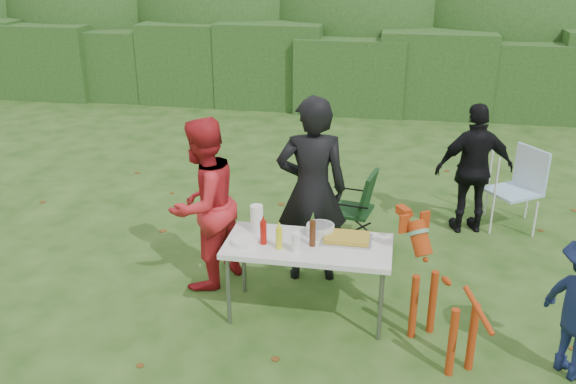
% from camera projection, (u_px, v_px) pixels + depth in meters
% --- Properties ---
extents(ground, '(80.00, 80.00, 0.00)m').
position_uv_depth(ground, '(274.00, 316.00, 5.72)').
color(ground, '#1E4211').
extents(hedge_row, '(22.00, 1.40, 1.70)m').
position_uv_depth(hedge_row, '(352.00, 68.00, 12.68)').
color(hedge_row, '#23471C').
rests_on(hedge_row, ground).
extents(shrub_backdrop, '(20.00, 2.60, 3.20)m').
position_uv_depth(shrub_backdrop, '(359.00, 22.00, 13.85)').
color(shrub_backdrop, '#3D6628').
rests_on(shrub_backdrop, ground).
extents(folding_table, '(1.50, 0.70, 0.74)m').
position_uv_depth(folding_table, '(308.00, 249.00, 5.50)').
color(folding_table, silver).
rests_on(folding_table, ground).
extents(person_cook, '(0.78, 0.59, 1.93)m').
position_uv_depth(person_cook, '(312.00, 191.00, 6.05)').
color(person_cook, black).
rests_on(person_cook, ground).
extents(person_red_jacket, '(0.94, 1.04, 1.74)m').
position_uv_depth(person_red_jacket, '(203.00, 204.00, 5.98)').
color(person_red_jacket, red).
rests_on(person_red_jacket, ground).
extents(person_black_puffy, '(0.99, 0.59, 1.57)m').
position_uv_depth(person_black_puffy, '(474.00, 169.00, 7.15)').
color(person_black_puffy, black).
rests_on(person_black_puffy, ground).
extents(dog, '(0.97, 1.18, 1.06)m').
position_uv_depth(dog, '(444.00, 298.00, 5.03)').
color(dog, '#9E330E').
rests_on(dog, ground).
extents(camping_chair, '(0.64, 0.64, 0.88)m').
position_uv_depth(camping_chair, '(350.00, 206.00, 7.03)').
color(camping_chair, '#133416').
rests_on(camping_chair, ground).
extents(lawn_chair, '(0.81, 0.81, 0.99)m').
position_uv_depth(lawn_chair, '(513.00, 188.00, 7.38)').
color(lawn_chair, '#419ED4').
rests_on(lawn_chair, ground).
extents(food_tray, '(0.45, 0.30, 0.02)m').
position_uv_depth(food_tray, '(347.00, 240.00, 5.53)').
color(food_tray, '#B7B7BA').
rests_on(food_tray, folding_table).
extents(focaccia_bread, '(0.40, 0.26, 0.04)m').
position_uv_depth(focaccia_bread, '(347.00, 237.00, 5.52)').
color(focaccia_bread, gold).
rests_on(focaccia_bread, food_tray).
extents(mustard_bottle, '(0.06, 0.06, 0.20)m').
position_uv_depth(mustard_bottle, '(279.00, 238.00, 5.36)').
color(mustard_bottle, yellow).
rests_on(mustard_bottle, folding_table).
extents(ketchup_bottle, '(0.06, 0.06, 0.22)m').
position_uv_depth(ketchup_bottle, '(263.00, 233.00, 5.44)').
color(ketchup_bottle, '#9F120A').
rests_on(ketchup_bottle, folding_table).
extents(beer_bottle, '(0.06, 0.06, 0.24)m').
position_uv_depth(beer_bottle, '(313.00, 234.00, 5.40)').
color(beer_bottle, '#47230F').
rests_on(beer_bottle, folding_table).
extents(paper_towel_roll, '(0.12, 0.12, 0.26)m').
position_uv_depth(paper_towel_roll, '(257.00, 219.00, 5.67)').
color(paper_towel_roll, white).
rests_on(paper_towel_roll, folding_table).
extents(cup_stack, '(0.08, 0.08, 0.18)m').
position_uv_depth(cup_stack, '(296.00, 242.00, 5.31)').
color(cup_stack, white).
rests_on(cup_stack, folding_table).
extents(pasta_bowl, '(0.26, 0.26, 0.10)m').
position_uv_depth(pasta_bowl, '(320.00, 230.00, 5.63)').
color(pasta_bowl, silver).
rests_on(pasta_bowl, folding_table).
extents(plate_stack, '(0.24, 0.24, 0.05)m').
position_uv_depth(plate_stack, '(245.00, 242.00, 5.46)').
color(plate_stack, white).
rests_on(plate_stack, folding_table).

